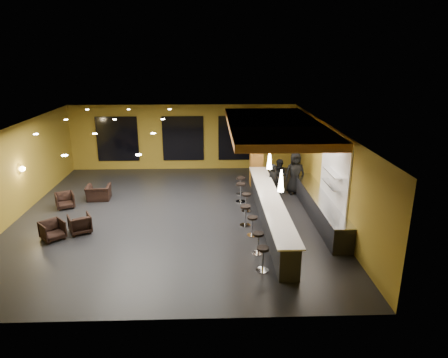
{
  "coord_description": "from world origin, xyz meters",
  "views": [
    {
      "loc": [
        1.48,
        -14.67,
        6.18
      ],
      "look_at": [
        2.0,
        0.5,
        1.3
      ],
      "focal_mm": 32.0,
      "sensor_mm": 36.0,
      "label": 1
    }
  ],
  "objects_px": {
    "pendant_0": "(281,181)",
    "bar_stool_5": "(241,190)",
    "pendant_2": "(261,145)",
    "armchair_d": "(99,193)",
    "staff_c": "(295,173)",
    "bar_stool_0": "(263,256)",
    "bar_stool_4": "(246,200)",
    "staff_b": "(280,176)",
    "armchair_b": "(80,224)",
    "bar_stool_3": "(245,213)",
    "bar_stool_1": "(258,240)",
    "pendant_1": "(270,160)",
    "armchair_c": "(65,200)",
    "prep_counter": "(319,207)",
    "bar_counter": "(270,211)",
    "bar_stool_6": "(241,184)",
    "staff_a": "(274,182)",
    "column": "(257,149)",
    "bar_stool_2": "(252,224)",
    "armchair_a": "(52,230)"
  },
  "relations": [
    {
      "from": "bar_stool_3",
      "to": "bar_stool_1",
      "type": "bearing_deg",
      "value": -84.05
    },
    {
      "from": "staff_c",
      "to": "bar_stool_1",
      "type": "height_order",
      "value": "staff_c"
    },
    {
      "from": "bar_counter",
      "to": "staff_b",
      "type": "relative_size",
      "value": 5.06
    },
    {
      "from": "bar_stool_6",
      "to": "prep_counter",
      "type": "bearing_deg",
      "value": -44.22
    },
    {
      "from": "pendant_0",
      "to": "bar_stool_3",
      "type": "bearing_deg",
      "value": 116.32
    },
    {
      "from": "pendant_2",
      "to": "armchair_d",
      "type": "xyz_separation_m",
      "value": [
        -7.05,
        -0.21,
        -2.03
      ]
    },
    {
      "from": "staff_a",
      "to": "staff_b",
      "type": "xyz_separation_m",
      "value": [
        0.42,
        0.85,
        -0.01
      ]
    },
    {
      "from": "bar_counter",
      "to": "pendant_2",
      "type": "xyz_separation_m",
      "value": [
        0.0,
        3.0,
        1.85
      ]
    },
    {
      "from": "pendant_1",
      "to": "armchair_d",
      "type": "height_order",
      "value": "pendant_1"
    },
    {
      "from": "staff_b",
      "to": "bar_stool_2",
      "type": "xyz_separation_m",
      "value": [
        -1.69,
        -4.37,
        -0.33
      ]
    },
    {
      "from": "pendant_2",
      "to": "bar_stool_1",
      "type": "height_order",
      "value": "pendant_2"
    },
    {
      "from": "pendant_2",
      "to": "staff_a",
      "type": "relative_size",
      "value": 0.44
    },
    {
      "from": "prep_counter",
      "to": "armchair_d",
      "type": "distance_m",
      "value": 9.34
    },
    {
      "from": "armchair_c",
      "to": "bar_stool_0",
      "type": "bearing_deg",
      "value": -61.15
    },
    {
      "from": "bar_stool_4",
      "to": "armchair_c",
      "type": "bearing_deg",
      "value": 174.99
    },
    {
      "from": "column",
      "to": "pendant_2",
      "type": "relative_size",
      "value": 5.0
    },
    {
      "from": "bar_stool_0",
      "to": "bar_stool_4",
      "type": "distance_m",
      "value": 4.57
    },
    {
      "from": "pendant_0",
      "to": "armchair_b",
      "type": "relative_size",
      "value": 0.95
    },
    {
      "from": "bar_stool_6",
      "to": "bar_stool_1",
      "type": "bearing_deg",
      "value": -88.62
    },
    {
      "from": "pendant_0",
      "to": "staff_c",
      "type": "height_order",
      "value": "pendant_0"
    },
    {
      "from": "prep_counter",
      "to": "bar_stool_0",
      "type": "distance_m",
      "value": 4.68
    },
    {
      "from": "armchair_c",
      "to": "bar_stool_2",
      "type": "xyz_separation_m",
      "value": [
        7.44,
        -2.88,
        0.14
      ]
    },
    {
      "from": "pendant_1",
      "to": "armchair_a",
      "type": "relative_size",
      "value": 0.96
    },
    {
      "from": "armchair_b",
      "to": "bar_stool_3",
      "type": "distance_m",
      "value": 5.94
    },
    {
      "from": "staff_b",
      "to": "armchair_b",
      "type": "distance_m",
      "value": 8.72
    },
    {
      "from": "staff_b",
      "to": "prep_counter",
      "type": "bearing_deg",
      "value": -48.77
    },
    {
      "from": "column",
      "to": "armchair_c",
      "type": "xyz_separation_m",
      "value": [
        -8.19,
        -2.71,
        -1.43
      ]
    },
    {
      "from": "column",
      "to": "bar_stool_3",
      "type": "bearing_deg",
      "value": -100.98
    },
    {
      "from": "column",
      "to": "armchair_a",
      "type": "bearing_deg",
      "value": -143.54
    },
    {
      "from": "pendant_0",
      "to": "armchair_d",
      "type": "xyz_separation_m",
      "value": [
        -7.05,
        4.79,
        -2.03
      ]
    },
    {
      "from": "bar_stool_4",
      "to": "bar_stool_6",
      "type": "relative_size",
      "value": 0.95
    },
    {
      "from": "pendant_0",
      "to": "staff_b",
      "type": "distance_m",
      "value": 5.68
    },
    {
      "from": "armchair_d",
      "to": "armchair_c",
      "type": "bearing_deg",
      "value": 34.63
    },
    {
      "from": "bar_counter",
      "to": "bar_stool_1",
      "type": "height_order",
      "value": "bar_counter"
    },
    {
      "from": "bar_stool_2",
      "to": "bar_stool_6",
      "type": "relative_size",
      "value": 0.89
    },
    {
      "from": "bar_counter",
      "to": "armchair_b",
      "type": "height_order",
      "value": "bar_counter"
    },
    {
      "from": "pendant_1",
      "to": "armchair_b",
      "type": "xyz_separation_m",
      "value": [
        -6.85,
        -1.01,
        -2.01
      ]
    },
    {
      "from": "staff_a",
      "to": "bar_stool_5",
      "type": "bearing_deg",
      "value": 166.74
    },
    {
      "from": "pendant_1",
      "to": "staff_a",
      "type": "height_order",
      "value": "pendant_1"
    },
    {
      "from": "pendant_0",
      "to": "bar_stool_1",
      "type": "distance_m",
      "value": 2.03
    },
    {
      "from": "staff_c",
      "to": "bar_stool_3",
      "type": "xyz_separation_m",
      "value": [
        -2.52,
        -3.46,
        -0.44
      ]
    },
    {
      "from": "staff_a",
      "to": "armchair_c",
      "type": "height_order",
      "value": "staff_a"
    },
    {
      "from": "armchair_c",
      "to": "bar_stool_1",
      "type": "bearing_deg",
      "value": -55.5
    },
    {
      "from": "bar_stool_4",
      "to": "pendant_1",
      "type": "bearing_deg",
      "value": -43.85
    },
    {
      "from": "pendant_0",
      "to": "bar_stool_5",
      "type": "xyz_separation_m",
      "value": [
        -0.9,
        4.3,
        -1.81
      ]
    },
    {
      "from": "armchair_c",
      "to": "bar_stool_4",
      "type": "height_order",
      "value": "bar_stool_4"
    },
    {
      "from": "staff_b",
      "to": "bar_stool_4",
      "type": "relative_size",
      "value": 2.07
    },
    {
      "from": "pendant_2",
      "to": "bar_stool_3",
      "type": "height_order",
      "value": "pendant_2"
    },
    {
      "from": "pendant_0",
      "to": "bar_stool_0",
      "type": "xyz_separation_m",
      "value": [
        -0.68,
        -1.33,
        -1.86
      ]
    },
    {
      "from": "pendant_2",
      "to": "bar_stool_0",
      "type": "distance_m",
      "value": 6.64
    }
  ]
}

